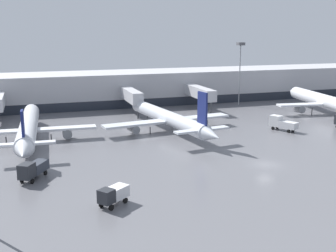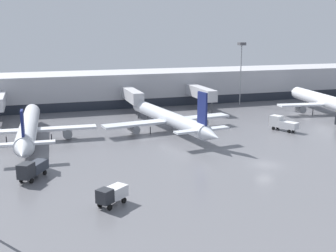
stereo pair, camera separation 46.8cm
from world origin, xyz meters
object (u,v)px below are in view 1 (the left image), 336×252
Objects in this scene: service_truck_2 at (113,194)px; service_truck_3 at (33,169)px; parked_jet_2 at (326,102)px; traffic_cone_0 at (126,123)px; apron_light_mast_1 at (240,55)px; parked_jet_1 at (28,127)px; service_truck_0 at (282,123)px; parked_jet_0 at (169,118)px.

service_truck_3 is (-8.89, 12.45, 0.10)m from service_truck_2.
service_truck_2 is at bearing 130.19° from parked_jet_2.
apron_light_mast_1 is (35.81, 15.38, 13.40)m from traffic_cone_0.
parked_jet_1 is 2.30× the size of apron_light_mast_1.
service_truck_2 is at bearing 66.54° from service_truck_3.
service_truck_0 is 0.35× the size of apron_light_mast_1.
parked_jet_2 is at bearing -85.05° from service_truck_0.
service_truck_3 is at bearing 118.42° from parked_jet_2.
service_truck_3 is (-69.96, -26.65, -1.61)m from parked_jet_2.
parked_jet_2 is 9.09× the size of service_truck_2.
parked_jet_0 is 1.00× the size of parked_jet_2.
traffic_cone_0 is (-7.08, 8.55, -2.39)m from parked_jet_0.
service_truck_2 is at bearing 143.70° from parked_jet_0.
traffic_cone_0 is (20.09, 30.29, -1.23)m from service_truck_3.
traffic_cone_0 is (20.44, 8.61, -2.44)m from parked_jet_1.
parked_jet_0 is 0.97× the size of parked_jet_1.
service_truck_2 is (-61.07, -39.09, -1.71)m from parked_jet_2.
service_truck_0 reaches higher than service_truck_3.
parked_jet_0 is 11.35m from traffic_cone_0.
service_truck_3 is (-27.16, -21.75, -1.15)m from parked_jet_0.
apron_light_mast_1 is (55.90, 45.67, 12.17)m from service_truck_3.
parked_jet_1 is 1.03× the size of parked_jet_2.
parked_jet_2 is at bearing 141.86° from service_truck_3.
service_truck_3 reaches higher than traffic_cone_0.
parked_jet_0 reaches higher than parked_jet_2.
parked_jet_1 is 22.31m from traffic_cone_0.
service_truck_2 is at bearing 97.80° from service_truck_0.
apron_light_mast_1 is at bearing -58.39° from parked_jet_0.
apron_light_mast_1 is at bearing -37.12° from service_truck_0.
parked_jet_0 is at bearing -87.04° from parked_jet_1.
parked_jet_2 is 72.53m from service_truck_2.
apron_light_mast_1 is (47.01, 58.12, 12.27)m from service_truck_2.
traffic_cone_0 is at bearing -142.12° from service_truck_2.
parked_jet_1 is at bearing -148.05° from service_truck_3.
service_truck_3 is (-49.65, -14.58, -0.06)m from service_truck_0.
parked_jet_0 is at bearing -155.56° from service_truck_2.
parked_jet_2 is at bearing -83.13° from parked_jet_1.
parked_jet_2 is 6.28× the size of service_truck_0.
service_truck_3 is at bearing 120.50° from parked_jet_0.
parked_jet_1 is at bearing 81.95° from parked_jet_0.
traffic_cone_0 is at bearing -64.33° from parked_jet_1.
parked_jet_0 reaches higher than service_truck_3.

